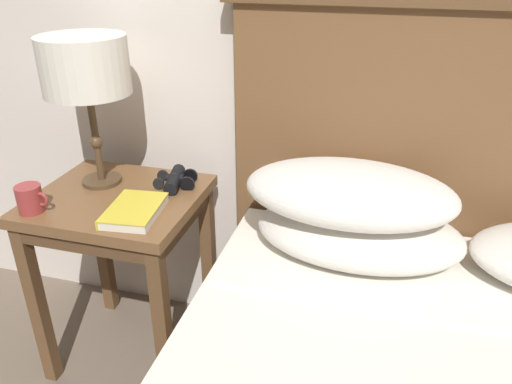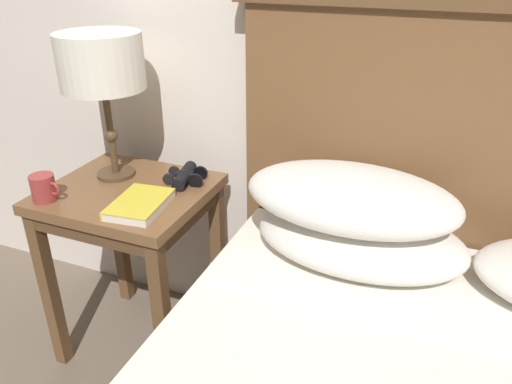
{
  "view_description": "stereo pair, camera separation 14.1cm",
  "coord_description": "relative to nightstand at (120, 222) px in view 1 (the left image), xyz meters",
  "views": [
    {
      "loc": [
        0.25,
        -0.71,
        1.39
      ],
      "look_at": [
        -0.09,
        0.5,
        0.76
      ],
      "focal_mm": 35.0,
      "sensor_mm": 36.0,
      "label": 1
    },
    {
      "loc": [
        0.38,
        -0.66,
        1.39
      ],
      "look_at": [
        -0.09,
        0.5,
        0.76
      ],
      "focal_mm": 35.0,
      "sensor_mm": 36.0,
      "label": 2
    }
  ],
  "objects": [
    {
      "name": "book_on_nightstand",
      "position": [
        0.12,
        -0.1,
        0.12
      ],
      "size": [
        0.17,
        0.23,
        0.03
      ],
      "color": "silver",
      "rests_on": "nightstand"
    },
    {
      "name": "binoculars_pair",
      "position": [
        0.16,
        0.12,
        0.12
      ],
      "size": [
        0.15,
        0.16,
        0.05
      ],
      "color": "black",
      "rests_on": "nightstand"
    },
    {
      "name": "coffee_mug",
      "position": [
        -0.19,
        -0.17,
        0.14
      ],
      "size": [
        0.1,
        0.08,
        0.08
      ],
      "color": "#993333",
      "rests_on": "nightstand"
    },
    {
      "name": "nightstand",
      "position": [
        0.0,
        0.0,
        0.0
      ],
      "size": [
        0.52,
        0.47,
        0.66
      ],
      "color": "brown",
      "rests_on": "ground_plane"
    },
    {
      "name": "table_lamp",
      "position": [
        -0.1,
        0.07,
        0.49
      ],
      "size": [
        0.27,
        0.27,
        0.48
      ],
      "color": "#4C3823",
      "rests_on": "nightstand"
    }
  ]
}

